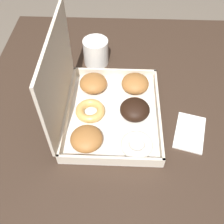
# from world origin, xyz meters

# --- Properties ---
(ground_plane) EXTENTS (8.00, 8.00, 0.00)m
(ground_plane) POSITION_xyz_m (0.00, 0.00, 0.00)
(ground_plane) COLOR #6B6054
(dining_table) EXTENTS (1.18, 0.97, 0.71)m
(dining_table) POSITION_xyz_m (0.00, 0.00, 0.62)
(dining_table) COLOR #38281E
(dining_table) RESTS_ON ground_plane
(donut_box) EXTENTS (0.37, 0.31, 0.31)m
(donut_box) POSITION_xyz_m (0.01, 0.05, 0.76)
(donut_box) COLOR silver
(donut_box) RESTS_ON dining_table
(coffee_mug) EXTENTS (0.10, 0.10, 0.10)m
(coffee_mug) POSITION_xyz_m (0.27, 0.09, 0.76)
(coffee_mug) COLOR white
(coffee_mug) RESTS_ON dining_table
(paper_napkin) EXTENTS (0.16, 0.12, 0.01)m
(paper_napkin) POSITION_xyz_m (-0.06, -0.22, 0.71)
(paper_napkin) COLOR white
(paper_napkin) RESTS_ON dining_table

